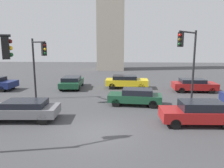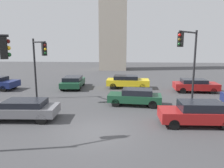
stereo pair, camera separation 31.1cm
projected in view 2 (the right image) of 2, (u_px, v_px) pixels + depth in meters
ground_plane at (96, 132)px, 11.89m from camera, size 95.40×95.40×0.00m
traffic_light_1 at (39, 58)px, 17.78m from camera, size 1.93×2.11×5.25m
traffic_light_3 at (188, 53)px, 16.15m from camera, size 2.03×2.61×5.85m
car_0 at (127, 81)px, 23.80m from camera, size 4.62×2.00×1.40m
car_3 at (135, 97)px, 17.09m from camera, size 4.27×2.08×1.32m
car_4 at (197, 113)px, 12.85m from camera, size 4.35×1.89×1.43m
car_6 at (23, 109)px, 13.84m from camera, size 4.57×2.14×1.27m
car_7 at (195, 85)px, 21.89m from camera, size 4.30×2.00×1.32m
car_8 at (73, 82)px, 23.94m from camera, size 2.33×4.62×1.29m
skyline_tower at (113, 7)px, 40.10m from camera, size 4.96×4.96×23.00m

